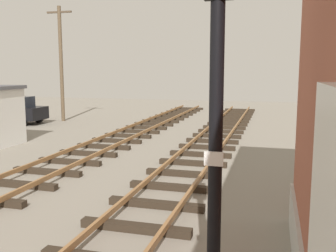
% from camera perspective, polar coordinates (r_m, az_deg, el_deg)
% --- Properties ---
extents(signal_mast, '(0.36, 0.40, 5.42)m').
position_cam_1_polar(signal_mast, '(4.85, 7.18, 7.36)').
color(signal_mast, black).
rests_on(signal_mast, ground).
extents(parked_car_black, '(4.20, 2.04, 1.76)m').
position_cam_1_polar(parked_car_black, '(27.07, -21.96, 2.23)').
color(parked_car_black, black).
rests_on(parked_car_black, ground).
extents(utility_pole_far, '(1.80, 0.24, 7.66)m').
position_cam_1_polar(utility_pole_far, '(27.30, -15.52, 9.14)').
color(utility_pole_far, brown).
rests_on(utility_pole_far, ground).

